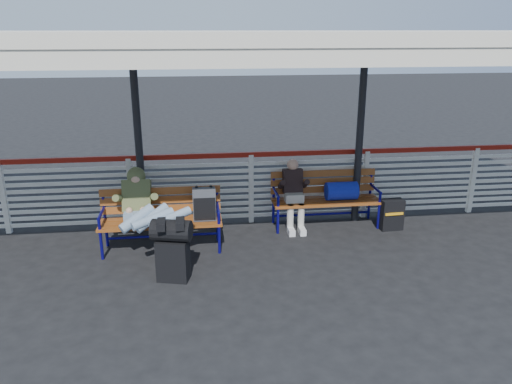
{
  "coord_description": "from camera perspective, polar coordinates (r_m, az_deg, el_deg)",
  "views": [
    {
      "loc": [
        -0.92,
        -6.11,
        3.19
      ],
      "look_at": [
        -0.03,
        1.0,
        0.84
      ],
      "focal_mm": 35.0,
      "sensor_mm": 36.0,
      "label": 1
    }
  ],
  "objects": [
    {
      "name": "ground",
      "position": [
        6.96,
        1.27,
        -9.13
      ],
      "size": [
        60.0,
        60.0,
        0.0
      ],
      "primitive_type": "plane",
      "color": "black",
      "rests_on": "ground"
    },
    {
      "name": "luggage_stack",
      "position": [
        6.66,
        -9.54,
        -6.3
      ],
      "size": [
        0.57,
        0.4,
        0.85
      ],
      "rotation": [
        0.0,
        0.0,
        -0.25
      ],
      "color": "black",
      "rests_on": "ground"
    },
    {
      "name": "suitcase_side",
      "position": [
        8.57,
        15.22,
        -2.5
      ],
      "size": [
        0.39,
        0.25,
        0.52
      ],
      "rotation": [
        0.0,
        0.0,
        0.07
      ],
      "color": "black",
      "rests_on": "ground"
    },
    {
      "name": "bench_right",
      "position": [
        8.44,
        8.65,
        -0.05
      ],
      "size": [
        1.8,
        0.56,
        0.92
      ],
      "color": "brown",
      "rests_on": "ground"
    },
    {
      "name": "bench_left",
      "position": [
        7.56,
        -9.19,
        -2.11
      ],
      "size": [
        1.8,
        0.56,
        0.95
      ],
      "color": "brown",
      "rests_on": "ground"
    },
    {
      "name": "companion_person",
      "position": [
        8.26,
        4.34,
        -0.18
      ],
      "size": [
        0.32,
        0.66,
        1.15
      ],
      "color": "beige",
      "rests_on": "ground"
    },
    {
      "name": "traveler_man",
      "position": [
        7.22,
        -12.19,
        -2.32
      ],
      "size": [
        0.93,
        1.64,
        0.77
      ],
      "color": "#7D8DA9",
      "rests_on": "ground"
    },
    {
      "name": "fence",
      "position": [
        8.45,
        -0.56,
        0.76
      ],
      "size": [
        12.08,
        0.08,
        1.24
      ],
      "color": "silver",
      "rests_on": "ground"
    },
    {
      "name": "canopy",
      "position": [
        7.04,
        0.38,
        16.95
      ],
      "size": [
        12.6,
        3.6,
        3.16
      ],
      "color": "silver",
      "rests_on": "ground"
    }
  ]
}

